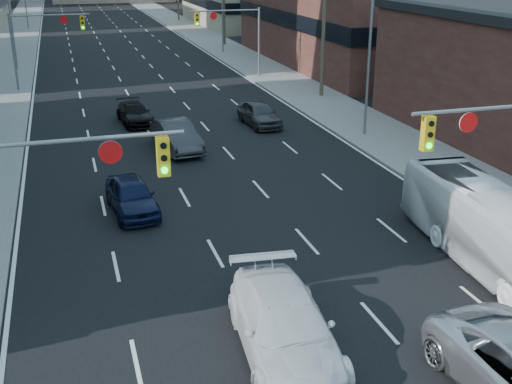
{
  "coord_description": "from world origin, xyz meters",
  "views": [
    {
      "loc": [
        -6.51,
        -8.8,
        10.41
      ],
      "look_at": [
        -0.19,
        12.13,
        2.2
      ],
      "focal_mm": 45.0,
      "sensor_mm": 36.0,
      "label": 1
    }
  ],
  "objects": [
    {
      "name": "signal_far_left",
      "position": [
        -7.68,
        45.0,
        4.3
      ],
      "size": [
        6.09,
        0.33,
        6.0
      ],
      "color": "slate",
      "rests_on": "ground"
    },
    {
      "name": "sedan_grey_right",
      "position": [
        5.2,
        29.28,
        0.77
      ],
      "size": [
        2.11,
        4.62,
        1.54
      ],
      "primitive_type": "imported",
      "rotation": [
        0.0,
        0.0,
        0.07
      ],
      "color": "#353638",
      "rests_on": "ground"
    },
    {
      "name": "white_van",
      "position": [
        -1.43,
        5.35,
        0.87
      ],
      "size": [
        2.96,
        6.18,
        1.74
      ],
      "primitive_type": "imported",
      "rotation": [
        0.0,
        0.0,
        -0.09
      ],
      "color": "silver",
      "rests_on": "ground"
    },
    {
      "name": "streetlight_right_near",
      "position": [
        10.34,
        25.0,
        5.05
      ],
      "size": [
        2.03,
        0.22,
        9.0
      ],
      "color": "slate",
      "rests_on": "ground"
    },
    {
      "name": "signal_far_right",
      "position": [
        7.68,
        45.0,
        4.3
      ],
      "size": [
        6.09,
        0.33,
        6.0
      ],
      "color": "slate",
      "rests_on": "ground"
    },
    {
      "name": "streetlight_right_far",
      "position": [
        10.34,
        60.0,
        5.05
      ],
      "size": [
        2.03,
        0.22,
        9.0
      ],
      "color": "slate",
      "rests_on": "ground"
    },
    {
      "name": "sedan_black_far",
      "position": [
        -2.33,
        32.1,
        0.65
      ],
      "size": [
        2.18,
        4.63,
        1.31
      ],
      "primitive_type": "imported",
      "rotation": [
        0.0,
        0.0,
        0.08
      ],
      "color": "black",
      "rests_on": "ground"
    },
    {
      "name": "sedan_grey_center",
      "position": [
        -0.82,
        25.38,
        0.82
      ],
      "size": [
        2.36,
        5.18,
        1.65
      ],
      "primitive_type": "imported",
      "rotation": [
        0.0,
        0.0,
        0.13
      ],
      "color": "#2D2D2F",
      "rests_on": "ground"
    },
    {
      "name": "transit_bus",
      "position": [
        7.23,
        8.16,
        1.4
      ],
      "size": [
        3.17,
        10.22,
        2.8
      ],
      "primitive_type": "imported",
      "rotation": [
        0.0,
        0.0,
        -0.08
      ],
      "color": "white",
      "rests_on": "ground"
    },
    {
      "name": "sidewalk_right",
      "position": [
        11.5,
        130.0,
        0.07
      ],
      "size": [
        5.0,
        300.0,
        0.15
      ],
      "primitive_type": "cube",
      "color": "slate",
      "rests_on": "ground"
    },
    {
      "name": "road_surface",
      "position": [
        0.0,
        130.0,
        0.01
      ],
      "size": [
        18.0,
        300.0,
        0.02
      ],
      "primitive_type": "cube",
      "color": "black",
      "rests_on": "ground"
    },
    {
      "name": "signal_near_left",
      "position": [
        -7.45,
        8.0,
        4.33
      ],
      "size": [
        6.59,
        0.33,
        6.0
      ],
      "color": "slate",
      "rests_on": "ground"
    },
    {
      "name": "streetlight_left_mid",
      "position": [
        -10.34,
        55.0,
        5.05
      ],
      "size": [
        2.03,
        0.22,
        9.0
      ],
      "color": "slate",
      "rests_on": "ground"
    },
    {
      "name": "sedan_blue",
      "position": [
        -4.24,
        16.91,
        0.74
      ],
      "size": [
        2.15,
        4.51,
        1.49
      ],
      "primitive_type": "imported",
      "rotation": [
        0.0,
        0.0,
        0.09
      ],
      "color": "black",
      "rests_on": "ground"
    },
    {
      "name": "utility_pole_block",
      "position": [
        12.2,
        36.0,
        5.78
      ],
      "size": [
        2.2,
        0.28,
        11.0
      ],
      "color": "#4C3D2D",
      "rests_on": "ground"
    },
    {
      "name": "sidewalk_left",
      "position": [
        -11.5,
        130.0,
        0.07
      ],
      "size": [
        5.0,
        300.0,
        0.15
      ],
      "primitive_type": "cube",
      "color": "slate",
      "rests_on": "ground"
    },
    {
      "name": "storefront_right_mid",
      "position": [
        24.0,
        50.0,
        4.5
      ],
      "size": [
        20.0,
        30.0,
        9.0
      ],
      "primitive_type": "cube",
      "color": "#472119",
      "rests_on": "ground"
    }
  ]
}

